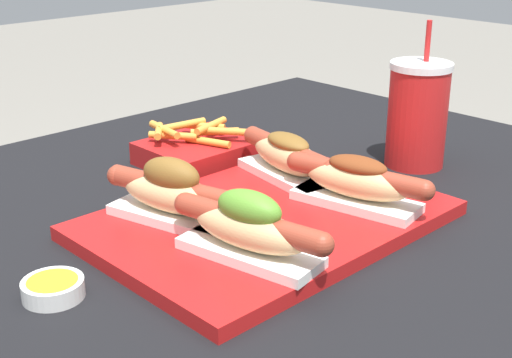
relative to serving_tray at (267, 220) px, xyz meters
The scene contains 8 objects.
serving_tray is the anchor object (origin of this frame).
hot_dog_0 0.13m from the serving_tray, 143.97° to the right, with size 0.09×0.20×0.08m.
hot_dog_1 0.12m from the serving_tray, 31.54° to the right, with size 0.09×0.20×0.07m.
hot_dog_2 0.12m from the serving_tray, 147.63° to the left, with size 0.10×0.20×0.08m.
hot_dog_3 0.13m from the serving_tray, 30.72° to the left, with size 0.09×0.20×0.06m.
sauce_bowl 0.28m from the serving_tray, behind, with size 0.06×0.06×0.02m.
drink_cup 0.33m from the serving_tray, ahead, with size 0.09×0.09×0.22m.
fries_basket 0.26m from the serving_tray, 69.77° to the left, with size 0.16×0.15×0.06m.
Camera 1 is at (-0.54, -0.64, 1.08)m, focal length 50.00 mm.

